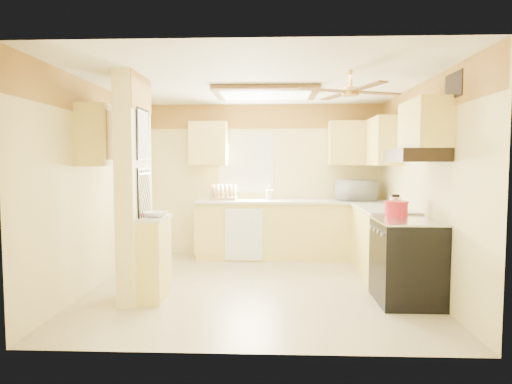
{
  "coord_description": "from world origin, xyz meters",
  "views": [
    {
      "loc": [
        0.19,
        -5.24,
        1.55
      ],
      "look_at": [
        -0.02,
        0.35,
        1.16
      ],
      "focal_mm": 30.0,
      "sensor_mm": 36.0,
      "label": 1
    }
  ],
  "objects_px": {
    "bowl": "(156,214)",
    "kettle": "(395,204)",
    "dutch_oven": "(396,209)",
    "stove": "(407,261)",
    "microwave": "(356,190)"
  },
  "relations": [
    {
      "from": "bowl",
      "to": "kettle",
      "type": "height_order",
      "value": "kettle"
    },
    {
      "from": "dutch_oven",
      "to": "stove",
      "type": "bearing_deg",
      "value": -81.34
    },
    {
      "from": "microwave",
      "to": "dutch_oven",
      "type": "height_order",
      "value": "microwave"
    },
    {
      "from": "microwave",
      "to": "stove",
      "type": "bearing_deg",
      "value": 88.12
    },
    {
      "from": "microwave",
      "to": "dutch_oven",
      "type": "distance_m",
      "value": 1.86
    },
    {
      "from": "kettle",
      "to": "stove",
      "type": "bearing_deg",
      "value": -91.87
    },
    {
      "from": "stove",
      "to": "kettle",
      "type": "relative_size",
      "value": 4.23
    },
    {
      "from": "microwave",
      "to": "kettle",
      "type": "xyz_separation_m",
      "value": [
        0.17,
        -1.61,
        -0.06
      ]
    },
    {
      "from": "kettle",
      "to": "microwave",
      "type": "bearing_deg",
      "value": 95.9
    },
    {
      "from": "bowl",
      "to": "microwave",
      "type": "bearing_deg",
      "value": 39.83
    },
    {
      "from": "stove",
      "to": "microwave",
      "type": "relative_size",
      "value": 1.57
    },
    {
      "from": "stove",
      "to": "kettle",
      "type": "bearing_deg",
      "value": 88.13
    },
    {
      "from": "dutch_oven",
      "to": "bowl",
      "type": "bearing_deg",
      "value": -173.12
    },
    {
      "from": "stove",
      "to": "dutch_oven",
      "type": "relative_size",
      "value": 3.33
    },
    {
      "from": "stove",
      "to": "bowl",
      "type": "height_order",
      "value": "bowl"
    }
  ]
}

